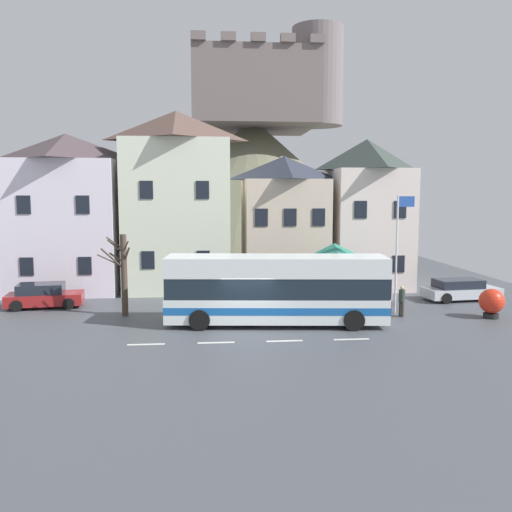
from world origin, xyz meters
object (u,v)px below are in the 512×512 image
at_px(bus_shelter, 334,254).
at_px(parked_car_02, 460,290).
at_px(townhouse_00, 68,213).
at_px(public_bench, 290,292).
at_px(hilltop_castle, 254,178).
at_px(townhouse_03, 365,213).
at_px(townhouse_02, 284,223).
at_px(harbour_buoy, 492,302).
at_px(townhouse_01, 177,202).
at_px(parked_car_00, 44,296).
at_px(pedestrian_02, 402,299).
at_px(pedestrian_01, 389,298).
at_px(bare_tree_00, 123,273).
at_px(parked_car_01, 354,288).
at_px(flagpole, 398,245).
at_px(transit_bus, 276,290).
at_px(pedestrian_00, 359,297).

xyz_separation_m(bus_shelter, parked_car_02, (8.11, 1.16, -2.37)).
relative_size(townhouse_00, public_bench, 6.85).
bearing_deg(hilltop_castle, townhouse_03, -75.97).
height_order(townhouse_02, harbour_buoy, townhouse_02).
bearing_deg(townhouse_01, parked_car_00, -144.91).
relative_size(townhouse_02, pedestrian_02, 5.45).
height_order(parked_car_02, pedestrian_01, pedestrian_01).
height_order(hilltop_castle, bus_shelter, hilltop_castle).
bearing_deg(hilltop_castle, bare_tree_00, -107.02).
relative_size(townhouse_02, bus_shelter, 2.44).
xyz_separation_m(bus_shelter, pedestrian_01, (2.63, -1.86, -2.19)).
height_order(bus_shelter, bare_tree_00, bare_tree_00).
xyz_separation_m(parked_car_01, harbour_buoy, (5.73, -5.55, 0.14)).
relative_size(townhouse_01, flagpole, 1.85).
bearing_deg(townhouse_00, pedestrian_02, -27.15).
bearing_deg(pedestrian_01, parked_car_01, 102.71).
xyz_separation_m(townhouse_03, parked_car_00, (-20.25, -5.58, -4.40)).
xyz_separation_m(transit_bus, parked_car_00, (-12.62, 5.21, -1.04)).
relative_size(parked_car_02, flagpole, 0.74).
xyz_separation_m(townhouse_02, bus_shelter, (1.97, -6.38, -1.46)).
bearing_deg(parked_car_00, pedestrian_01, -16.47).
bearing_deg(townhouse_01, parked_car_01, -22.16).
height_order(townhouse_00, pedestrian_00, townhouse_00).
bearing_deg(harbour_buoy, townhouse_01, 148.99).
bearing_deg(bare_tree_00, pedestrian_00, -1.59).
bearing_deg(flagpole, transit_bus, -163.88).
bearing_deg(pedestrian_00, hilltop_castle, 95.41).
bearing_deg(townhouse_00, townhouse_03, -0.66).
xyz_separation_m(townhouse_00, parked_car_01, (18.10, -5.10, -4.47)).
bearing_deg(townhouse_00, hilltop_castle, 57.98).
height_order(transit_bus, parked_car_01, transit_bus).
height_order(townhouse_02, hilltop_castle, hilltop_castle).
height_order(pedestrian_00, harbour_buoy, pedestrian_00).
distance_m(pedestrian_01, flagpole, 2.94).
xyz_separation_m(transit_bus, parked_car_01, (5.57, 5.92, -1.01)).
bearing_deg(transit_bus, townhouse_01, 122.75).
relative_size(parked_car_01, flagpole, 0.61).
xyz_separation_m(townhouse_00, transit_bus, (12.53, -11.02, -3.45)).
bearing_deg(bare_tree_00, public_bench, 21.08).
distance_m(hilltop_castle, public_bench, 28.74).
xyz_separation_m(parked_car_02, public_bench, (-10.25, 1.20, -0.16)).
relative_size(transit_bus, parked_car_02, 2.33).
xyz_separation_m(flagpole, bare_tree_00, (-14.57, 0.70, -1.43)).
bearing_deg(harbour_buoy, townhouse_00, 155.92).
bearing_deg(parked_car_00, townhouse_02, 12.30).
relative_size(townhouse_01, townhouse_02, 1.32).
relative_size(townhouse_03, parked_car_01, 2.63).
bearing_deg(pedestrian_01, flagpole, -16.08).
bearing_deg(pedestrian_02, parked_car_01, 104.15).
height_order(townhouse_01, parked_car_02, townhouse_01).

